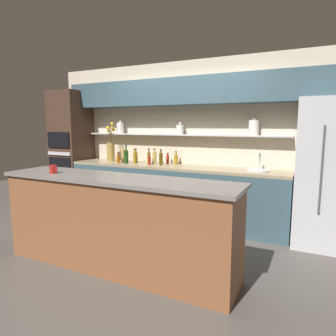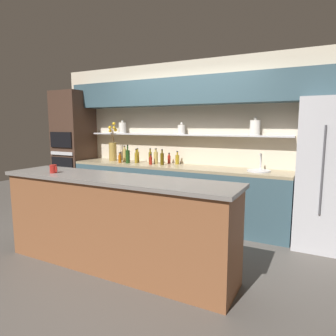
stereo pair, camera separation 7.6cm
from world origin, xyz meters
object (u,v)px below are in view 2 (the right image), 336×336
object	(u,v)px
flower_vase	(113,149)
bottle_spirit_1	(156,157)
sink_fixture	(259,170)
bottle_oil_6	(177,159)
oven_tower	(74,150)
bottle_oil_4	(138,157)
bottle_oil_3	(150,158)
bottle_sauce_10	(151,160)
bottle_oil_8	(162,159)
bottle_spirit_9	(125,155)
coffee_mug	(53,169)
bottle_sauce_7	(169,159)
bottle_oil_0	(136,157)
bottle_wine_5	(128,156)
bottle_sauce_2	(120,158)

from	to	relation	value
flower_vase	bottle_spirit_1	world-z (taller)	flower_vase
sink_fixture	bottle_oil_6	size ratio (longest dim) A/B	1.49
oven_tower	bottle_oil_4	bearing A→B (deg)	3.56
bottle_oil_3	bottle_sauce_10	bearing A→B (deg)	-53.08
flower_vase	bottle_oil_8	size ratio (longest dim) A/B	2.71
bottle_oil_8	bottle_spirit_1	bearing A→B (deg)	153.67
flower_vase	oven_tower	bearing A→B (deg)	-174.63
bottle_spirit_9	coffee_mug	bearing A→B (deg)	-79.37
bottle_sauce_7	oven_tower	bearing A→B (deg)	-174.49
sink_fixture	bottle_sauce_10	bearing A→B (deg)	-177.81
bottle_oil_3	bottle_spirit_9	world-z (taller)	bottle_spirit_9
bottle_oil_0	bottle_sauce_10	world-z (taller)	bottle_oil_0
bottle_oil_4	bottle_spirit_9	bearing A→B (deg)	-168.42
bottle_oil_0	bottle_oil_4	xyz separation A→B (m)	(-0.03, 0.09, -0.00)
bottle_oil_0	coffee_mug	bearing A→B (deg)	-87.35
flower_vase	bottle_spirit_1	distance (m)	0.92
bottle_oil_8	bottle_sauce_10	size ratio (longest dim) A/B	1.49
bottle_wine_5	flower_vase	bearing A→B (deg)	158.42
bottle_oil_3	bottle_oil_6	xyz separation A→B (m)	(0.41, 0.18, -0.02)
bottle_sauce_2	bottle_oil_3	world-z (taller)	bottle_oil_3
bottle_oil_0	bottle_oil_6	xyz separation A→B (m)	(0.69, 0.19, -0.02)
bottle_oil_3	bottle_oil_8	size ratio (longest dim) A/B	1.01
bottle_spirit_1	sink_fixture	bearing A→B (deg)	-1.86
bottle_sauce_2	sink_fixture	bearing A→B (deg)	2.76
bottle_oil_3	bottle_wine_5	xyz separation A→B (m)	(-0.39, -0.10, 0.01)
sink_fixture	bottle_wine_5	xyz separation A→B (m)	(-2.16, -0.11, 0.10)
bottle_oil_6	flower_vase	bearing A→B (deg)	-175.30
bottle_sauce_2	bottle_oil_3	bearing A→B (deg)	10.46
bottle_oil_0	bottle_oil_8	xyz separation A→B (m)	(0.51, -0.01, 0.00)
oven_tower	bottle_sauce_7	world-z (taller)	oven_tower
bottle_sauce_10	bottle_sauce_2	bearing A→B (deg)	-175.60
sink_fixture	bottle_oil_0	distance (m)	2.05
bottle_oil_4	bottle_sauce_7	distance (m)	0.58
oven_tower	flower_vase	distance (m)	0.87
bottle_oil_4	bottle_sauce_10	bearing A→B (deg)	-22.02
flower_vase	bottle_spirit_9	bearing A→B (deg)	-8.40
oven_tower	bottle_oil_0	xyz separation A→B (m)	(1.43, -0.01, -0.07)
oven_tower	bottle_spirit_1	bearing A→B (deg)	2.16
bottle_wine_5	bottle_spirit_9	world-z (taller)	bottle_wine_5
bottle_oil_3	bottle_spirit_9	xyz separation A→B (m)	(-0.55, 0.04, 0.01)
bottle_oil_6	coffee_mug	world-z (taller)	bottle_oil_6
sink_fixture	bottle_sauce_2	size ratio (longest dim) A/B	1.82
flower_vase	bottle_spirit_9	distance (m)	0.31
bottle_sauce_2	bottle_oil_4	bearing A→B (deg)	37.67
bottle_oil_4	bottle_oil_6	xyz separation A→B (m)	(0.72, 0.10, -0.02)
bottle_oil_3	bottle_oil_0	bearing A→B (deg)	-178.69
oven_tower	coffee_mug	size ratio (longest dim) A/B	22.21
bottle_spirit_1	bottle_oil_6	xyz separation A→B (m)	(0.34, 0.12, -0.02)
sink_fixture	bottle_spirit_9	bearing A→B (deg)	179.35
oven_tower	bottle_sauce_10	distance (m)	1.75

